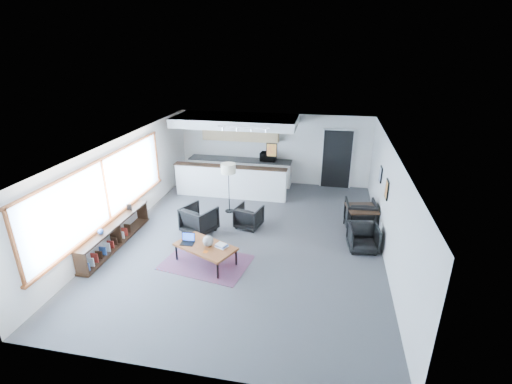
% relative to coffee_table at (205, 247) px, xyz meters
% --- Properties ---
extents(room, '(7.02, 9.02, 2.62)m').
position_rel_coffee_table_xyz_m(room, '(0.73, 1.35, 0.87)').
color(room, '#4A4A4C').
rests_on(room, ground).
extents(window, '(0.10, 5.95, 1.66)m').
position_rel_coffee_table_xyz_m(window, '(-2.73, 0.45, 1.02)').
color(window, '#8CBFFF').
rests_on(window, room).
extents(console, '(0.35, 3.00, 0.80)m').
position_rel_coffee_table_xyz_m(console, '(-2.57, 0.30, -0.11)').
color(console, black).
rests_on(console, floor).
extents(kitchenette, '(4.20, 1.96, 2.60)m').
position_rel_coffee_table_xyz_m(kitchenette, '(-0.46, 5.06, 0.94)').
color(kitchenette, white).
rests_on(kitchenette, floor).
extents(doorway, '(1.10, 0.12, 2.15)m').
position_rel_coffee_table_xyz_m(doorway, '(3.03, 5.77, 0.64)').
color(doorway, black).
rests_on(doorway, room).
extents(track_light, '(1.60, 0.07, 0.15)m').
position_rel_coffee_table_xyz_m(track_light, '(0.14, 3.55, 2.09)').
color(track_light, silver).
rests_on(track_light, room).
extents(wall_art_lower, '(0.03, 0.38, 0.48)m').
position_rel_coffee_table_xyz_m(wall_art_lower, '(4.20, 1.75, 1.12)').
color(wall_art_lower, black).
rests_on(wall_art_lower, room).
extents(wall_art_upper, '(0.03, 0.34, 0.44)m').
position_rel_coffee_table_xyz_m(wall_art_upper, '(4.20, 3.05, 1.07)').
color(wall_art_upper, black).
rests_on(wall_art_upper, room).
extents(kilim_rug, '(2.22, 1.69, 0.01)m').
position_rel_coffee_table_xyz_m(kilim_rug, '(0.00, 0.00, -0.43)').
color(kilim_rug, '#542C42').
rests_on(kilim_rug, floor).
extents(coffee_table, '(1.63, 1.29, 0.47)m').
position_rel_coffee_table_xyz_m(coffee_table, '(0.00, 0.00, 0.00)').
color(coffee_table, brown).
rests_on(coffee_table, floor).
extents(laptop, '(0.33, 0.27, 0.23)m').
position_rel_coffee_table_xyz_m(laptop, '(-0.46, 0.07, 0.10)').
color(laptop, black).
rests_on(laptop, coffee_table).
extents(ceramic_pot, '(0.26, 0.26, 0.26)m').
position_rel_coffee_table_xyz_m(ceramic_pot, '(0.07, 0.01, 0.17)').
color(ceramic_pot, gray).
rests_on(ceramic_pot, coffee_table).
extents(book_stack, '(0.33, 0.30, 0.08)m').
position_rel_coffee_table_xyz_m(book_stack, '(0.39, 0.02, 0.07)').
color(book_stack, silver).
rests_on(book_stack, coffee_table).
extents(coaster, '(0.12, 0.12, 0.01)m').
position_rel_coffee_table_xyz_m(coaster, '(0.09, -0.26, 0.04)').
color(coaster, '#E5590C').
rests_on(coaster, coffee_table).
extents(armchair_left, '(1.05, 1.02, 0.84)m').
position_rel_coffee_table_xyz_m(armchair_left, '(-0.68, 1.48, -0.02)').
color(armchair_left, black).
rests_on(armchair_left, floor).
extents(armchair_right, '(0.81, 0.78, 0.70)m').
position_rel_coffee_table_xyz_m(armchair_right, '(0.62, 2.04, -0.08)').
color(armchair_right, black).
rests_on(armchair_right, floor).
extents(floor_lamp, '(0.58, 0.58, 1.57)m').
position_rel_coffee_table_xyz_m(floor_lamp, '(-0.21, 2.94, 0.93)').
color(floor_lamp, black).
rests_on(floor_lamp, floor).
extents(dining_table, '(0.95, 0.95, 0.67)m').
position_rel_coffee_table_xyz_m(dining_table, '(3.73, 2.49, 0.18)').
color(dining_table, black).
rests_on(dining_table, floor).
extents(dining_chair_near, '(0.68, 0.65, 0.64)m').
position_rel_coffee_table_xyz_m(dining_chair_near, '(3.73, 1.36, -0.12)').
color(dining_chair_near, black).
rests_on(dining_chair_near, floor).
extents(dining_chair_far, '(0.75, 0.71, 0.72)m').
position_rel_coffee_table_xyz_m(dining_chair_far, '(3.73, 2.74, -0.07)').
color(dining_chair_far, black).
rests_on(dining_chair_far, floor).
extents(microwave, '(0.59, 0.36, 0.38)m').
position_rel_coffee_table_xyz_m(microwave, '(0.59, 5.50, 0.69)').
color(microwave, black).
rests_on(microwave, kitchenette).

